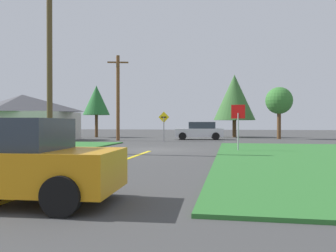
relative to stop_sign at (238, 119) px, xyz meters
name	(u,v)px	position (x,y,z in m)	size (l,w,h in m)	color
ground_plane	(154,150)	(-4.72, 0.51, -1.75)	(120.00, 120.00, 0.00)	#414141
lane_stripe_center	(104,167)	(-4.72, -7.49, -1.75)	(0.20, 14.00, 0.01)	yellow
stop_sign	(238,119)	(0.00, 0.00, 0.00)	(0.72, 0.18, 2.50)	#9EA0A8
car_approaching_junction	(200,131)	(-3.17, 13.12, -0.95)	(4.49, 2.29, 1.62)	silver
car_behind_on_main_road	(8,161)	(-4.62, -12.95, -0.95)	(4.26, 2.16, 1.62)	orange
utility_pole_near	(50,61)	(-9.50, -2.45, 2.95)	(1.80, 0.35, 9.14)	brown
utility_pole_mid	(118,97)	(-9.98, 10.09, 2.04)	(1.78, 0.55, 7.35)	brown
direction_sign	(164,123)	(-5.73, 8.92, -0.23)	(0.90, 0.13, 2.45)	slate
oak_tree_left	(234,97)	(0.01, 19.23, 2.51)	(4.43, 4.43, 6.71)	brown
pine_tree_center	(279,101)	(4.16, 15.79, 1.87)	(2.57, 2.57, 4.95)	brown
oak_tree_right	(96,100)	(-14.48, 16.49, 2.18)	(2.85, 2.85, 5.52)	brown
barn	(22,117)	(-18.76, 9.63, 0.28)	(8.88, 6.05, 4.06)	beige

